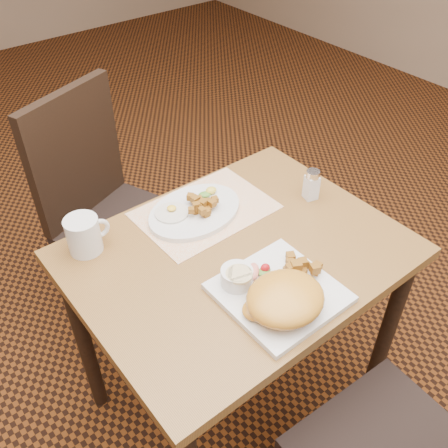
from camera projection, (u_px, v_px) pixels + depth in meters
ground at (235, 396)px, 1.87m from camera, size 8.00×8.00×0.00m
table at (238, 277)px, 1.46m from camera, size 0.90×0.70×0.75m
chair_far at (107, 204)px, 1.90m from camera, size 0.55×0.55×0.97m
placemat at (205, 210)px, 1.52m from camera, size 0.40×0.29×0.00m
plate_square at (279, 293)px, 1.26m from camera, size 0.28×0.28×0.02m
plate_oval at (195, 211)px, 1.51m from camera, size 0.33×0.26×0.02m
hollandaise_mound at (285, 299)px, 1.19m from camera, size 0.20×0.18×0.07m
ramekin at (237, 277)px, 1.26m from camera, size 0.08×0.09×0.05m
garnish_sq at (258, 270)px, 1.29m from camera, size 0.08×0.06×0.03m
fried_egg at (172, 212)px, 1.48m from camera, size 0.10×0.10×0.02m
garnish_ov at (209, 192)px, 1.55m from camera, size 0.07×0.04×0.02m
salt_shaker at (312, 184)px, 1.54m from camera, size 0.05×0.05×0.10m
coffee_mug at (84, 235)px, 1.36m from camera, size 0.12×0.09×0.11m
home_fries_sq at (299, 268)px, 1.29m from camera, size 0.10×0.12×0.04m
home_fries_ov at (201, 205)px, 1.49m from camera, size 0.11×0.10×0.04m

